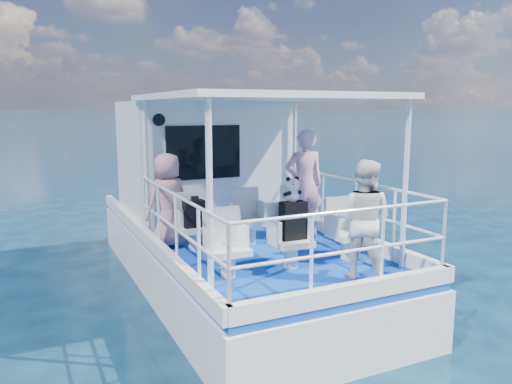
# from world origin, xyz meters

# --- Properties ---
(ground) EXTENTS (2000.00, 2000.00, 0.00)m
(ground) POSITION_xyz_m (0.00, 0.00, 0.00)
(ground) COLOR #061C30
(ground) RESTS_ON ground
(hull) EXTENTS (3.00, 7.00, 1.60)m
(hull) POSITION_xyz_m (0.00, 1.00, 0.00)
(hull) COLOR white
(hull) RESTS_ON ground
(deck) EXTENTS (2.90, 6.90, 0.10)m
(deck) POSITION_xyz_m (0.00, 1.00, 0.85)
(deck) COLOR #0B379E
(deck) RESTS_ON hull
(cabin) EXTENTS (2.85, 2.00, 2.20)m
(cabin) POSITION_xyz_m (0.00, 2.30, 2.00)
(cabin) COLOR white
(cabin) RESTS_ON deck
(canopy) EXTENTS (3.00, 3.20, 0.08)m
(canopy) POSITION_xyz_m (0.00, -0.20, 3.14)
(canopy) COLOR white
(canopy) RESTS_ON cabin
(canopy_posts) EXTENTS (2.77, 2.97, 2.20)m
(canopy_posts) POSITION_xyz_m (0.00, -0.25, 2.00)
(canopy_posts) COLOR white
(canopy_posts) RESTS_ON deck
(railings) EXTENTS (2.84, 3.59, 1.00)m
(railings) POSITION_xyz_m (0.00, -0.58, 1.40)
(railings) COLOR white
(railings) RESTS_ON deck
(seat_port_fwd) EXTENTS (0.48, 0.46, 0.38)m
(seat_port_fwd) POSITION_xyz_m (-0.90, 0.20, 1.09)
(seat_port_fwd) COLOR silver
(seat_port_fwd) RESTS_ON deck
(seat_center_fwd) EXTENTS (0.48, 0.46, 0.38)m
(seat_center_fwd) POSITION_xyz_m (0.00, 0.20, 1.09)
(seat_center_fwd) COLOR silver
(seat_center_fwd) RESTS_ON deck
(seat_stbd_fwd) EXTENTS (0.48, 0.46, 0.38)m
(seat_stbd_fwd) POSITION_xyz_m (0.90, 0.20, 1.09)
(seat_stbd_fwd) COLOR silver
(seat_stbd_fwd) RESTS_ON deck
(seat_port_aft) EXTENTS (0.48, 0.46, 0.38)m
(seat_port_aft) POSITION_xyz_m (-0.90, -1.10, 1.09)
(seat_port_aft) COLOR silver
(seat_port_aft) RESTS_ON deck
(seat_center_aft) EXTENTS (0.48, 0.46, 0.38)m
(seat_center_aft) POSITION_xyz_m (0.00, -1.10, 1.09)
(seat_center_aft) COLOR silver
(seat_center_aft) RESTS_ON deck
(seat_stbd_aft) EXTENTS (0.48, 0.46, 0.38)m
(seat_stbd_aft) POSITION_xyz_m (0.90, -1.10, 1.09)
(seat_stbd_aft) COLOR silver
(seat_stbd_aft) RESTS_ON deck
(passenger_port_fwd) EXTENTS (0.63, 0.53, 1.43)m
(passenger_port_fwd) POSITION_xyz_m (-1.18, 0.58, 1.61)
(passenger_port_fwd) COLOR #C17C87
(passenger_port_fwd) RESTS_ON deck
(passenger_stbd_fwd) EXTENTS (0.71, 0.53, 1.76)m
(passenger_stbd_fwd) POSITION_xyz_m (0.96, 0.19, 1.78)
(passenger_stbd_fwd) COLOR pink
(passenger_stbd_fwd) RESTS_ON deck
(passenger_stbd_aft) EXTENTS (0.88, 0.91, 1.48)m
(passenger_stbd_aft) POSITION_xyz_m (0.59, -1.83, 1.64)
(passenger_stbd_aft) COLOR silver
(passenger_stbd_aft) RESTS_ON deck
(backpack_port) EXTENTS (0.30, 0.17, 0.39)m
(backpack_port) POSITION_xyz_m (-0.93, 0.12, 1.48)
(backpack_port) COLOR black
(backpack_port) RESTS_ON seat_port_fwd
(backpack_center) EXTENTS (0.33, 0.19, 0.50)m
(backpack_center) POSITION_xyz_m (0.03, -1.09, 1.53)
(backpack_center) COLOR black
(backpack_center) RESTS_ON seat_center_aft
(compact_camera) EXTENTS (0.11, 0.06, 0.06)m
(compact_camera) POSITION_xyz_m (-0.92, 0.10, 1.71)
(compact_camera) COLOR black
(compact_camera) RESTS_ON backpack_port
(panda) EXTENTS (0.21, 0.18, 0.33)m
(panda) POSITION_xyz_m (0.02, -1.08, 1.95)
(panda) COLOR white
(panda) RESTS_ON backpack_center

